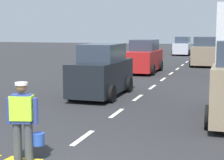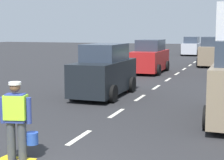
{
  "view_description": "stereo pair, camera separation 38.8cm",
  "coord_description": "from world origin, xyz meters",
  "px_view_note": "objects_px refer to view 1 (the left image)",
  "views": [
    {
      "loc": [
        3.49,
        -5.97,
        2.73
      ],
      "look_at": [
        -0.17,
        5.73,
        1.1
      ],
      "focal_mm": 60.44,
      "sensor_mm": 36.0,
      "label": 1
    },
    {
      "loc": [
        3.86,
        -5.84,
        2.73
      ],
      "look_at": [
        -0.17,
        5.73,
        1.1
      ],
      "focal_mm": 60.44,
      "sensor_mm": 36.0,
      "label": 2
    }
  ],
  "objects_px": {
    "car_outgoing_far": "(205,52)",
    "car_oncoming_third": "(183,46)",
    "car_oncoming_second": "(144,57)",
    "road_worker": "(24,118)",
    "car_oncoming_lead": "(102,72)"
  },
  "relations": [
    {
      "from": "car_outgoing_far",
      "to": "car_oncoming_second",
      "type": "height_order",
      "value": "car_outgoing_far"
    },
    {
      "from": "car_oncoming_lead",
      "to": "car_oncoming_second",
      "type": "height_order",
      "value": "car_oncoming_lead"
    },
    {
      "from": "road_worker",
      "to": "car_outgoing_far",
      "type": "distance_m",
      "value": 23.01
    },
    {
      "from": "car_outgoing_far",
      "to": "car_oncoming_third",
      "type": "bearing_deg",
      "value": 104.54
    },
    {
      "from": "car_oncoming_second",
      "to": "road_worker",
      "type": "bearing_deg",
      "value": -85.9
    },
    {
      "from": "car_oncoming_lead",
      "to": "car_oncoming_third",
      "type": "distance_m",
      "value": 27.2
    },
    {
      "from": "car_oncoming_second",
      "to": "car_outgoing_far",
      "type": "bearing_deg",
      "value": 60.08
    },
    {
      "from": "car_oncoming_lead",
      "to": "car_oncoming_third",
      "type": "xyz_separation_m",
      "value": [
        0.06,
        27.2,
        -0.08
      ]
    },
    {
      "from": "road_worker",
      "to": "car_oncoming_lead",
      "type": "height_order",
      "value": "car_oncoming_lead"
    },
    {
      "from": "road_worker",
      "to": "car_outgoing_far",
      "type": "bearing_deg",
      "value": 84.45
    },
    {
      "from": "car_outgoing_far",
      "to": "car_oncoming_third",
      "type": "relative_size",
      "value": 1.01
    },
    {
      "from": "road_worker",
      "to": "car_oncoming_third",
      "type": "height_order",
      "value": "car_oncoming_third"
    },
    {
      "from": "road_worker",
      "to": "car_outgoing_far",
      "type": "height_order",
      "value": "car_outgoing_far"
    },
    {
      "from": "car_oncoming_third",
      "to": "car_oncoming_second",
      "type": "distance_m",
      "value": 18.22
    },
    {
      "from": "car_oncoming_second",
      "to": "car_oncoming_lead",
      "type": "bearing_deg",
      "value": -88.69
    }
  ]
}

